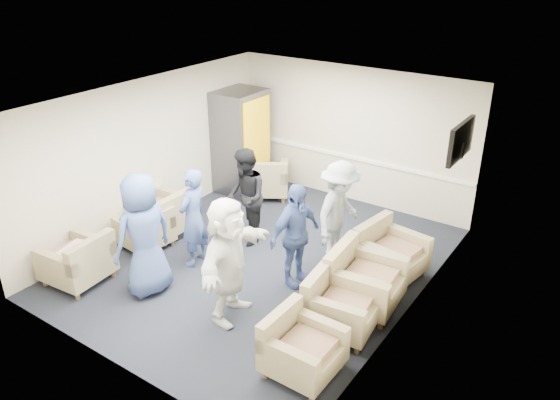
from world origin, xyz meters
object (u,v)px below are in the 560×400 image
Objects in this scene: person_front_left at (144,235)px; person_back_left at (246,197)px; armchair_corner at (266,180)px; person_mid_left at (193,218)px; armchair_left_mid at (147,231)px; armchair_right_near at (299,349)px; person_back_right at (339,213)px; vending_machine at (241,141)px; armchair_right_far at (388,254)px; armchair_left_near at (79,262)px; armchair_left_far at (165,216)px; armchair_right_midfar at (361,282)px; person_mid_right at (295,236)px; armchair_right_midnear at (339,306)px; person_front_right at (228,260)px.

person_back_left is at bearing -178.78° from person_front_left.
person_mid_left reaches higher than armchair_corner.
armchair_left_mid is 1.14m from person_mid_left.
person_back_right is (-0.88, 2.53, 0.54)m from armchair_right_near.
person_back_right reaches higher than person_mid_left.
armchair_left_mid is 1.78m from person_back_left.
armchair_right_far is at bearing -18.80° from vending_machine.
armchair_left_near is 1.03× the size of armchair_left_far.
armchair_right_far is at bearing 125.67° from armchair_corner.
person_back_left is at bearing 160.13° from person_mid_left.
armchair_right_near is at bearing 89.50° from armchair_left_near.
armchair_right_midfar is 0.54× the size of person_front_left.
person_mid_right is at bearing 119.83° from armchair_left_near.
armchair_right_midfar is at bearing -30.07° from vending_machine.
armchair_corner is at bearing -162.57° from person_front_left.
person_back_right is at bearing 23.12° from armchair_right_midnear.
armchair_right_near is 2.74m from person_back_right.
person_front_left reaches higher than person_front_right.
person_front_left is at bearing 54.57° from armchair_left_mid.
person_front_left is 3.03m from person_back_right.
vending_machine reaches higher than armchair_left_near.
person_front_right is (1.36, -0.77, 0.08)m from person_mid_left.
person_mid_left is at bearing -66.26° from vending_machine.
person_front_right is (2.42, 0.66, 0.55)m from armchair_left_near.
armchair_left_mid is at bearing -122.82° from person_front_left.
person_mid_right is (1.69, 1.41, -0.12)m from person_front_left.
armchair_corner is 3.82m from person_front_left.
armchair_right_midfar is 1.94m from person_front_right.
person_back_right reaches higher than armchair_right_far.
armchair_right_midnear is at bearing -77.04° from person_front_right.
armchair_right_far is 0.61× the size of person_back_left.
armchair_corner is at bearing 56.11° from person_mid_right.
armchair_corner is 4.06m from person_front_right.
person_mid_right reaches higher than armchair_right_midnear.
armchair_right_far is 2.66m from person_front_right.
armchair_right_midfar is (3.80, 1.92, 0.03)m from armchair_left_near.
armchair_right_near is 0.51× the size of person_mid_left.
vending_machine is at bearing 25.28° from person_front_right.
armchair_left_far is 0.94× the size of armchair_right_midnear.
person_front_right reaches higher than armchair_left_far.
person_mid_left is at bearing -172.88° from person_front_left.
armchair_right_near is (3.81, 0.26, -0.02)m from armchair_left_near.
person_front_right reaches higher than person_mid_left.
person_front_left is 1.15× the size of person_mid_right.
person_front_right is at bearing 74.87° from armchair_right_near.
person_front_right is (1.40, 0.21, -0.04)m from person_front_left.
person_mid_left is at bearing 102.40° from armchair_left_mid.
armchair_right_midfar is at bearing 113.05° from armchair_corner.
person_front_right is at bearing -54.00° from vending_machine.
armchair_right_midnear is 2.81m from person_back_left.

